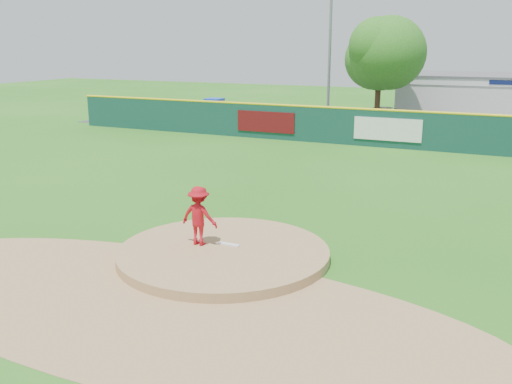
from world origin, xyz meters
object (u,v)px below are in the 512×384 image
at_px(van, 389,117).
at_px(light_pole_left, 330,34).
at_px(playground_slide, 214,111).
at_px(deciduous_tree, 380,57).
at_px(pitcher, 199,216).

xyz_separation_m(van, light_pole_left, (-4.70, 1.51, 5.36)).
xyz_separation_m(playground_slide, deciduous_tree, (10.88, 2.39, 3.68)).
xyz_separation_m(deciduous_tree, light_pole_left, (-4.00, 2.00, 1.50)).
relative_size(deciduous_tree, light_pole_left, 0.67).
distance_m(van, light_pole_left, 7.28).
height_order(pitcher, van, pitcher).
bearing_deg(deciduous_tree, light_pole_left, 153.43).
bearing_deg(light_pole_left, deciduous_tree, -26.57).
distance_m(pitcher, playground_slide, 25.62).
bearing_deg(light_pole_left, playground_slide, -147.43).
relative_size(playground_slide, deciduous_tree, 0.43).
bearing_deg(playground_slide, deciduous_tree, 12.41).
height_order(playground_slide, light_pole_left, light_pole_left).
height_order(pitcher, playground_slide, pitcher).
height_order(deciduous_tree, light_pole_left, light_pole_left).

